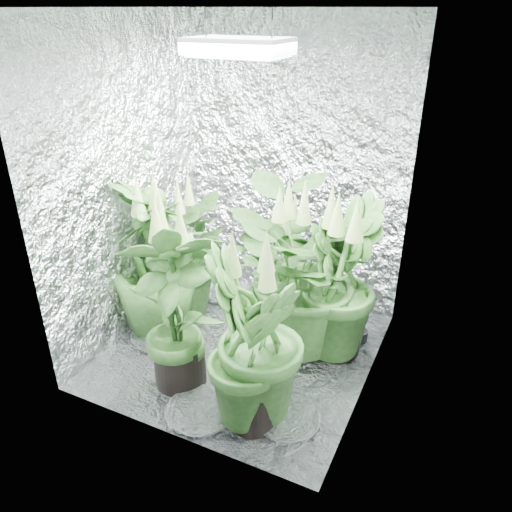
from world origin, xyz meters
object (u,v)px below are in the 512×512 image
(plant_b, at_px, (286,263))
(plant_f, at_px, (175,306))
(plant_e, at_px, (296,274))
(circulation_fan, at_px, (356,321))
(grow_lamp, at_px, (238,47))
(plant_g, at_px, (253,343))
(plant_d, at_px, (154,260))
(plant_c, at_px, (340,281))
(plant_a, at_px, (178,250))

(plant_b, xyz_separation_m, plant_f, (-0.26, -0.98, 0.14))
(plant_e, xyz_separation_m, circulation_fan, (0.33, 0.27, -0.41))
(grow_lamp, xyz_separation_m, plant_g, (0.34, -0.53, -1.31))
(plant_f, bearing_deg, plant_d, 137.03)
(plant_g, bearing_deg, plant_c, 75.81)
(plant_f, distance_m, plant_g, 0.54)
(plant_b, bearing_deg, plant_e, -60.08)
(plant_c, height_order, plant_d, plant_d)
(plant_b, xyz_separation_m, plant_e, (0.22, -0.39, 0.16))
(plant_f, bearing_deg, plant_b, 75.32)
(plant_e, height_order, plant_g, plant_e)
(plant_c, height_order, circulation_fan, plant_c)
(plant_c, xyz_separation_m, plant_g, (-0.20, -0.80, 0.01))
(plant_e, bearing_deg, plant_d, -168.04)
(plant_d, distance_m, plant_f, 0.59)
(plant_a, distance_m, plant_g, 1.21)
(plant_a, relative_size, plant_d, 0.94)
(grow_lamp, xyz_separation_m, plant_b, (0.06, 0.56, -1.44))
(plant_g, bearing_deg, plant_e, 93.97)
(plant_f, distance_m, circulation_fan, 1.25)
(plant_a, xyz_separation_m, plant_b, (0.68, 0.33, -0.10))
(plant_d, distance_m, circulation_fan, 1.39)
(plant_c, relative_size, plant_d, 0.97)
(grow_lamp, xyz_separation_m, plant_e, (0.29, 0.17, -1.28))
(plant_d, xyz_separation_m, plant_e, (0.91, 0.19, 0.02))
(plant_b, distance_m, circulation_fan, 0.62)
(plant_d, bearing_deg, circulation_fan, 20.25)
(plant_c, height_order, plant_g, plant_c)
(plant_e, bearing_deg, plant_g, -86.03)
(grow_lamp, distance_m, plant_b, 1.54)
(grow_lamp, bearing_deg, plant_e, 30.59)
(plant_e, relative_size, plant_g, 1.03)
(grow_lamp, bearing_deg, plant_f, -114.43)
(plant_b, bearing_deg, plant_f, -104.68)
(plant_f, xyz_separation_m, plant_g, (0.53, -0.10, -0.01))
(plant_c, relative_size, circulation_fan, 3.49)
(plant_b, relative_size, plant_d, 0.75)
(grow_lamp, xyz_separation_m, plant_f, (-0.19, -0.43, -1.30))
(grow_lamp, height_order, plant_c, grow_lamp)
(grow_lamp, relative_size, plant_f, 0.44)
(plant_e, height_order, circulation_fan, plant_e)
(plant_d, xyz_separation_m, plant_f, (0.43, -0.40, -0.00))
(plant_b, xyz_separation_m, plant_g, (0.27, -1.09, 0.13))
(plant_c, xyz_separation_m, plant_f, (-0.73, -0.69, 0.02))
(grow_lamp, relative_size, plant_d, 0.43)
(plant_a, distance_m, plant_b, 0.76)
(plant_c, bearing_deg, circulation_fan, 63.63)
(plant_f, relative_size, circulation_fan, 3.58)
(plant_b, xyz_separation_m, circulation_fan, (0.56, -0.12, -0.25))
(circulation_fan, bearing_deg, plant_e, -137.03)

